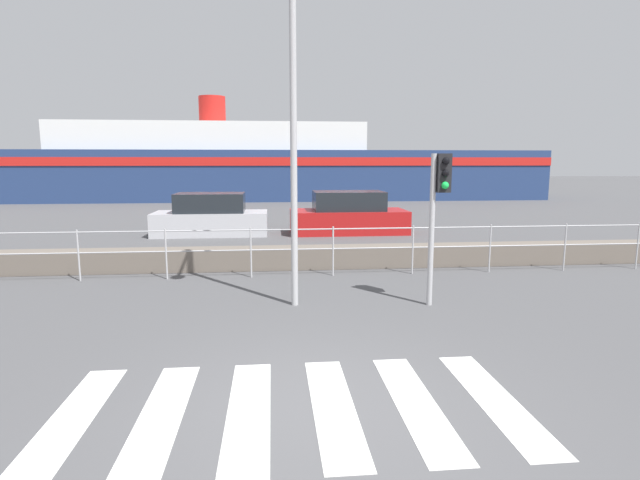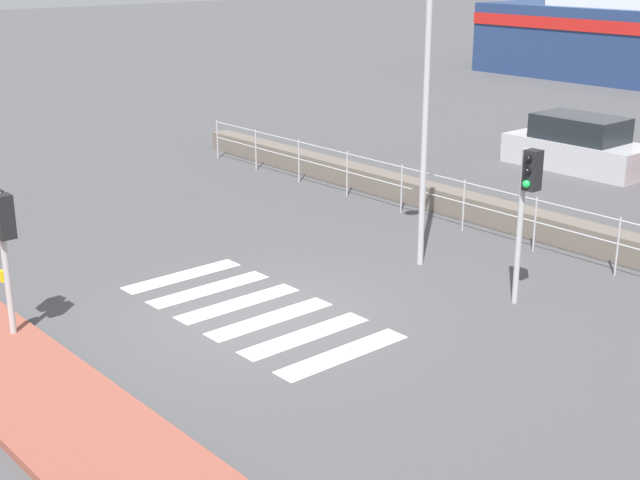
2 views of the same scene
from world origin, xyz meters
name	(u,v)px [view 1 (image 1 of 2)]	position (x,y,z in m)	size (l,w,h in m)	color
ground_plane	(317,407)	(0.00, 0.00, 0.00)	(160.00, 160.00, 0.00)	#4C4C4F
crosswalk	(291,408)	(-0.27, 0.00, 0.00)	(4.95, 2.40, 0.01)	silver
seawall	(291,258)	(0.00, 7.07, 0.27)	(22.85, 0.55, 0.54)	#6B6056
harbor_fence	(292,244)	(0.00, 6.20, 0.75)	(20.61, 0.04, 1.14)	#B2B2B5
traffic_light_far	(439,195)	(2.51, 3.65, 2.02)	(0.34, 0.32, 2.74)	#B2B2B5
streetlamp	(294,89)	(-0.05, 3.73, 3.82)	(0.32, 0.97, 6.21)	#B2B2B5
ferry_boat	(265,167)	(-0.89, 30.57, 2.21)	(36.66, 6.46, 6.98)	navy
parked_car_silver	(211,217)	(-2.63, 13.08, 0.64)	(4.01, 1.72, 1.49)	#BCBCC1
parked_car_red	(348,215)	(2.35, 13.08, 0.65)	(4.23, 1.89, 1.53)	#B21919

